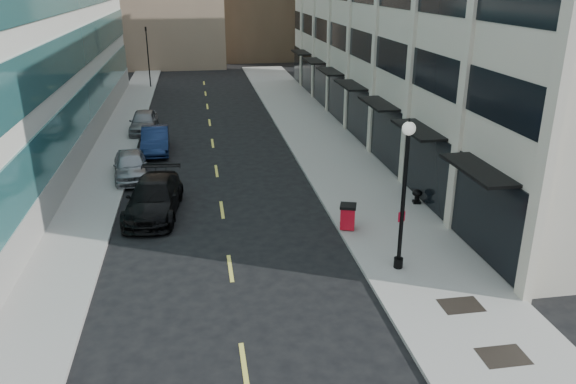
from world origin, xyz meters
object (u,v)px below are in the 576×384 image
object	(u,v)px
car_grey_sedan	(144,122)
trash_bin	(348,216)
traffic_signal	(146,31)
car_silver_sedan	(131,165)
car_blue_sedan	(155,140)
car_black_pickup	(154,198)
lamppost	(405,183)
sign_post	(401,229)
urn_planter	(417,195)

from	to	relation	value
car_grey_sedan	trash_bin	world-z (taller)	car_grey_sedan
traffic_signal	trash_bin	bearing A→B (deg)	-73.77
car_silver_sedan	car_blue_sedan	xyz separation A→B (m)	(1.10, 5.05, 0.03)
car_grey_sedan	traffic_signal	bearing A→B (deg)	93.22
car_blue_sedan	traffic_signal	bearing A→B (deg)	92.75
car_black_pickup	car_blue_sedan	world-z (taller)	car_black_pickup
car_grey_sedan	lamppost	size ratio (longest dim) A/B	0.81
car_black_pickup	car_grey_sedan	distance (m)	15.78
car_grey_sedan	trash_bin	size ratio (longest dim) A/B	4.15
lamppost	sign_post	world-z (taller)	lamppost
trash_bin	sign_post	distance (m)	4.02
traffic_signal	trash_bin	world-z (taller)	traffic_signal
car_silver_sedan	car_blue_sedan	world-z (taller)	car_blue_sedan
car_black_pickup	car_silver_sedan	distance (m)	5.73
urn_planter	traffic_signal	bearing A→B (deg)	113.31
traffic_signal	car_grey_sedan	size ratio (longest dim) A/B	1.47
car_black_pickup	car_silver_sedan	size ratio (longest dim) A/B	1.27
urn_planter	car_grey_sedan	bearing A→B (deg)	130.70
sign_post	urn_planter	xyz separation A→B (m)	(3.20, 6.18, -1.16)
car_blue_sedan	car_grey_sedan	xyz separation A→B (m)	(-1.10, 5.16, 0.01)
lamppost	urn_planter	size ratio (longest dim) A/B	8.33
car_grey_sedan	urn_planter	distance (m)	22.08
car_silver_sedan	sign_post	world-z (taller)	sign_post
car_blue_sedan	car_silver_sedan	bearing A→B (deg)	-103.90
traffic_signal	lamppost	size ratio (longest dim) A/B	1.18
car_black_pickup	lamppost	world-z (taller)	lamppost
car_silver_sedan	trash_bin	world-z (taller)	car_silver_sedan
lamppost	urn_planter	distance (m)	7.63
lamppost	urn_planter	xyz separation A→B (m)	(3.20, 6.23, -3.03)
car_black_pickup	trash_bin	world-z (taller)	car_black_pickup
traffic_signal	urn_planter	size ratio (longest dim) A/B	9.87
car_black_pickup	car_silver_sedan	xyz separation A→B (m)	(-1.60, 5.50, -0.06)
car_silver_sedan	trash_bin	xyz separation A→B (m)	(10.20, -8.95, -0.01)
car_blue_sedan	sign_post	distance (m)	20.46
car_blue_sedan	car_black_pickup	bearing A→B (deg)	-88.90
lamppost	car_grey_sedan	bearing A→B (deg)	116.00
car_black_pickup	trash_bin	size ratio (longest dim) A/B	5.03
car_grey_sedan	sign_post	size ratio (longest dim) A/B	1.91
car_black_pickup	urn_planter	world-z (taller)	car_black_pickup
car_black_pickup	car_grey_sedan	size ratio (longest dim) A/B	1.21
car_silver_sedan	urn_planter	size ratio (longest dim) A/B	6.41
car_grey_sedan	lamppost	distance (m)	25.70
car_black_pickup	lamppost	bearing A→B (deg)	-31.44
traffic_signal	car_grey_sedan	bearing A→B (deg)	-87.81
trash_bin	car_black_pickup	bearing A→B (deg)	176.80
car_black_pickup	sign_post	world-z (taller)	sign_post
car_grey_sedan	lamppost	xyz separation A→B (m)	(11.20, -22.97, 2.80)
car_blue_sedan	trash_bin	xyz separation A→B (m)	(9.10, -14.00, -0.03)
car_black_pickup	lamppost	distance (m)	12.35
trash_bin	lamppost	xyz separation A→B (m)	(1.00, -3.81, 2.84)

